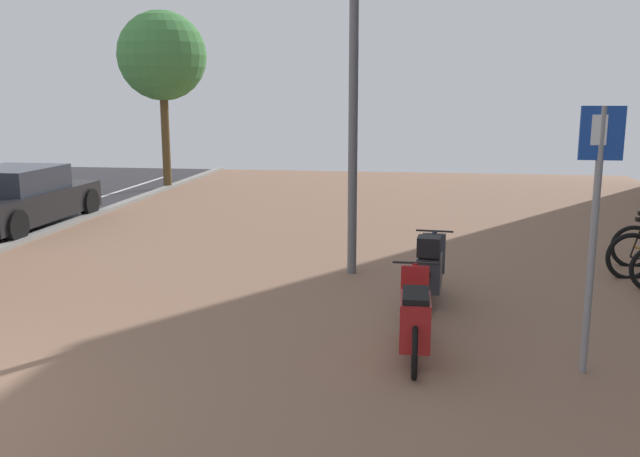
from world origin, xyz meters
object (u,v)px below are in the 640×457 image
Objects in this scene: scooter_mid at (415,319)px; parked_car_far at (15,199)px; parking_sign at (595,213)px; street_tree at (162,57)px; lamp_post at (354,41)px; scooter_near at (430,269)px.

scooter_mid is 0.49× the size of parked_car_far.
parking_sign is 0.51× the size of street_tree.
scooter_mid is at bearing 174.39° from parking_sign.
parking_sign is 4.75m from lamp_post.
parked_car_far is at bearing 159.61° from lamp_post.
scooter_mid is at bearing -36.01° from parked_car_far.
parked_car_far is (-8.29, 6.03, 0.17)m from scooter_mid.
scooter_mid is at bearing -59.01° from street_tree.
street_tree is (-6.40, 8.98, 0.32)m from lamp_post.
street_tree is at bearing 81.75° from parked_car_far.
lamp_post reaches higher than street_tree.
scooter_mid is 10.25m from parked_car_far.
lamp_post is 11.03m from street_tree.
street_tree is (-7.38, 12.29, 3.38)m from scooter_mid.
scooter_near is at bearing -53.86° from street_tree.
lamp_post reaches higher than parking_sign.
scooter_mid is 0.73× the size of parking_sign.
parked_car_far reaches higher than scooter_near.
lamp_post reaches higher than parked_car_far.
scooter_near is 9.42m from parked_car_far.
street_tree reaches higher than parking_sign.
street_tree reaches higher than scooter_mid.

